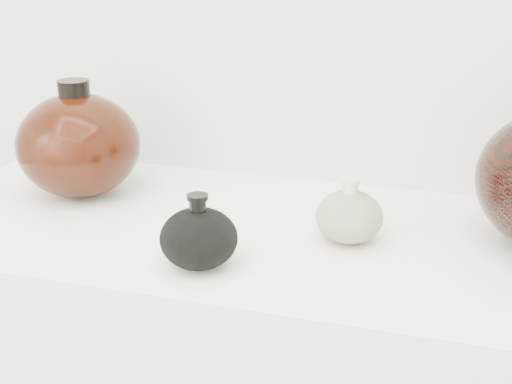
% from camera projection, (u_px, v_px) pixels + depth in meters
% --- Properties ---
extents(black_gourd_vase, '(0.13, 0.13, 0.11)m').
position_uv_depth(black_gourd_vase, '(199.00, 238.00, 0.98)').
color(black_gourd_vase, black).
rests_on(black_gourd_vase, display_counter).
extents(cream_gourd_vase, '(0.12, 0.12, 0.10)m').
position_uv_depth(cream_gourd_vase, '(349.00, 216.00, 1.07)').
color(cream_gourd_vase, beige).
rests_on(cream_gourd_vase, display_counter).
extents(left_round_pot, '(0.22, 0.22, 0.20)m').
position_uv_depth(left_round_pot, '(79.00, 145.00, 1.24)').
color(left_round_pot, black).
rests_on(left_round_pot, display_counter).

